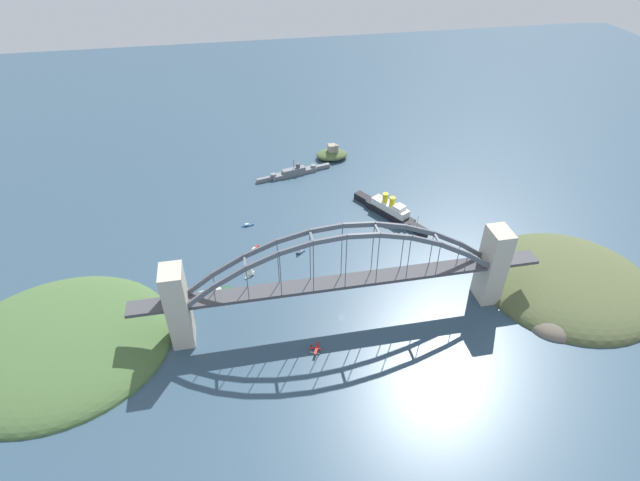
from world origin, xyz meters
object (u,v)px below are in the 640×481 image
harbor_ferry_steamer (209,295)px  small_boat_3 (254,249)px  small_boat_4 (299,249)px  channel_marker_buoy (333,278)px  small_boat_2 (248,225)px  small_boat_0 (250,270)px  naval_cruiser (294,172)px  ocean_liner (390,210)px  seaplane_taxiing_near_bridge (316,349)px  harbor_arch_bridge (343,282)px  fort_island_mid_harbor (332,154)px  small_boat_1 (266,288)px

harbor_ferry_steamer → small_boat_3: 63.05m
small_boat_4 → channel_marker_buoy: bearing=-61.8°
small_boat_2 → channel_marker_buoy: bearing=-55.0°
small_boat_0 → small_boat_4: (41.42, 19.52, 0.13)m
naval_cruiser → small_boat_0: size_ratio=8.34×
harbor_ferry_steamer → small_boat_2: harbor_ferry_steamer is taller
small_boat_4 → channel_marker_buoy: (19.74, -36.82, -3.34)m
ocean_liner → seaplane_taxiing_near_bridge: size_ratio=7.62×
ocean_liner → channel_marker_buoy: (-68.12, -74.67, -4.87)m
naval_cruiser → seaplane_taxiing_near_bridge: naval_cruiser is taller
naval_cruiser → small_boat_2: bearing=-123.4°
harbor_arch_bridge → harbor_ferry_steamer: 102.20m
harbor_ferry_steamer → ocean_liner: bearing=25.8°
fort_island_mid_harbor → small_boat_0: 202.72m
ocean_liner → small_boat_2: bearing=176.1°
small_boat_1 → small_boat_3: 49.58m
harbor_arch_bridge → naval_cruiser: size_ratio=3.53×
small_boat_4 → seaplane_taxiing_near_bridge: bearing=-93.2°
channel_marker_buoy → small_boat_2: bearing=125.0°
harbor_arch_bridge → small_boat_4: harbor_arch_bridge is taller
small_boat_2 → small_boat_3: (2.55, -35.36, -0.02)m
ocean_liner → channel_marker_buoy: size_ratio=27.80×
naval_cruiser → harbor_ferry_steamer: (-88.47, -168.33, -0.40)m
small_boat_2 → small_boat_4: (38.62, -46.42, 3.67)m
seaplane_taxiing_near_bridge → small_boat_2: (-32.71, 150.59, -1.30)m
small_boat_1 → channel_marker_buoy: size_ratio=3.42×
fort_island_mid_harbor → small_boat_2: bearing=-132.1°
channel_marker_buoy → harbor_ferry_steamer: bearing=-178.0°
naval_cruiser → small_boat_1: naval_cruiser is taller
harbor_ferry_steamer → naval_cruiser: bearing=62.3°
harbor_arch_bridge → small_boat_4: 83.48m
naval_cruiser → channel_marker_buoy: 165.23m
seaplane_taxiing_near_bridge → channel_marker_buoy: 72.08m
small_boat_0 → small_boat_4: 45.79m
seaplane_taxiing_near_bridge → small_boat_0: (-35.51, 84.66, 2.23)m
seaplane_taxiing_near_bridge → small_boat_2: 154.11m
small_boat_1 → small_boat_2: small_boat_1 is taller
small_boat_4 → naval_cruiser: bearing=83.1°
harbor_arch_bridge → seaplane_taxiing_near_bridge: size_ratio=27.58×
fort_island_mid_harbor → small_boat_0: (-101.75, -175.34, -0.60)m
harbor_arch_bridge → seaplane_taxiing_near_bridge: bearing=-130.6°
fort_island_mid_harbor → channel_marker_buoy: fort_island_mid_harbor is taller
naval_cruiser → small_boat_3: size_ratio=7.57×
small_boat_4 → channel_marker_buoy: 41.91m
small_boat_2 → small_boat_4: size_ratio=1.10×
seaplane_taxiing_near_bridge → small_boat_1: seaplane_taxiing_near_bridge is taller
small_boat_1 → small_boat_2: bearing=94.9°
harbor_ferry_steamer → harbor_arch_bridge: bearing=-22.1°
small_boat_0 → small_boat_2: 66.09m
harbor_arch_bridge → small_boat_2: (-56.26, 123.15, -31.42)m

